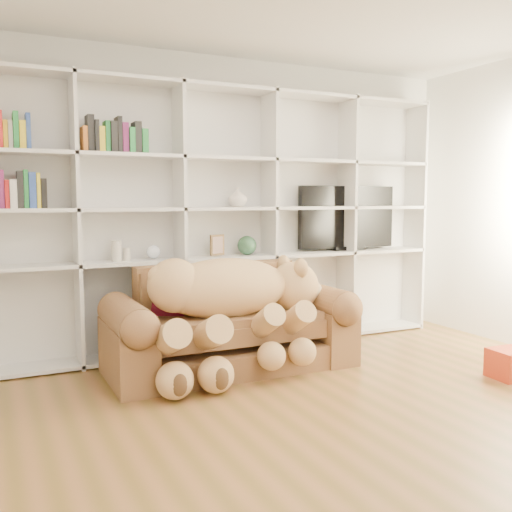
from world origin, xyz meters
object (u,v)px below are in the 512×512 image
teddy_bear (230,300)px  gift_box (510,364)px  sofa (230,330)px  tv (347,218)px

teddy_bear → gift_box: size_ratio=5.72×
sofa → teddy_bear: teddy_bear is taller
tv → gift_box: bearing=-81.3°
sofa → tv: tv is taller
sofa → teddy_bear: 0.33m
gift_box → sofa: bearing=147.3°
teddy_bear → tv: (1.64, 0.80, 0.59)m
sofa → tv: bearing=22.0°
sofa → teddy_bear: size_ratio=1.24×
teddy_bear → tv: size_ratio=1.45×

